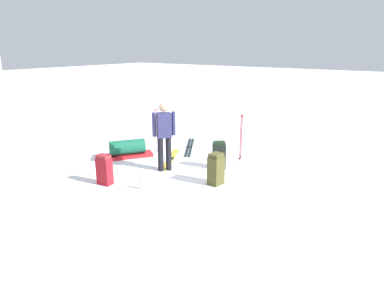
# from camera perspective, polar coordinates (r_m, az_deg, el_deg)

# --- Properties ---
(ground_plane) EXTENTS (80.00, 80.00, 0.00)m
(ground_plane) POSITION_cam_1_polar(r_m,az_deg,el_deg) (8.47, 0.00, -4.56)
(ground_plane) COLOR white
(skier_standing) EXTENTS (0.47, 0.39, 1.70)m
(skier_standing) POSITION_cam_1_polar(r_m,az_deg,el_deg) (8.27, -4.68, 1.83)
(skier_standing) COLOR black
(skier_standing) RESTS_ON ground_plane
(ski_pair_near) EXTENTS (1.70, 0.98, 0.05)m
(ski_pair_near) POSITION_cam_1_polar(r_m,az_deg,el_deg) (9.34, -3.59, -2.51)
(ski_pair_near) COLOR gold
(ski_pair_near) RESTS_ON ground_plane
(ski_pair_far) EXTENTS (1.74, 1.16, 0.05)m
(ski_pair_far) POSITION_cam_1_polar(r_m,az_deg,el_deg) (10.41, -0.40, -0.49)
(ski_pair_far) COLOR black
(ski_pair_far) RESTS_ON ground_plane
(backpack_large_dark) EXTENTS (0.34, 0.30, 0.72)m
(backpack_large_dark) POSITION_cam_1_polar(r_m,az_deg,el_deg) (7.61, 4.02, -4.21)
(backpack_large_dark) COLOR #4A4620
(backpack_large_dark) RESTS_ON ground_plane
(backpack_bright) EXTENTS (0.37, 0.38, 0.70)m
(backpack_bright) POSITION_cam_1_polar(r_m,az_deg,el_deg) (8.60, 4.54, -1.87)
(backpack_bright) COLOR black
(backpack_bright) RESTS_ON ground_plane
(backpack_small_spare) EXTENTS (0.24, 0.35, 0.68)m
(backpack_small_spare) POSITION_cam_1_polar(r_m,az_deg,el_deg) (7.83, -14.42, -4.21)
(backpack_small_spare) COLOR maroon
(backpack_small_spare) RESTS_ON ground_plane
(ski_poles_planted_near) EXTENTS (0.23, 0.12, 1.25)m
(ski_poles_planted_near) POSITION_cam_1_polar(r_m,az_deg,el_deg) (9.19, 8.20, 1.49)
(ski_poles_planted_near) COLOR maroon
(ski_poles_planted_near) RESTS_ON ground_plane
(ski_poles_planted_far) EXTENTS (0.21, 0.11, 1.27)m
(ski_poles_planted_far) POSITION_cam_1_polar(r_m,az_deg,el_deg) (9.81, -5.98, 2.58)
(ski_poles_planted_far) COLOR #AABCC3
(ski_poles_planted_far) RESTS_ON ground_plane
(gear_sled) EXTENTS (1.37, 1.14, 0.49)m
(gear_sled) POSITION_cam_1_polar(r_m,az_deg,el_deg) (9.62, -10.73, -0.88)
(gear_sled) COLOR red
(gear_sled) RESTS_ON ground_plane
(thermos_bottle) EXTENTS (0.07, 0.07, 0.26)m
(thermos_bottle) POSITION_cam_1_polar(r_m,az_deg,el_deg) (7.49, -8.52, -6.50)
(thermos_bottle) COLOR #B4BDC5
(thermos_bottle) RESTS_ON ground_plane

